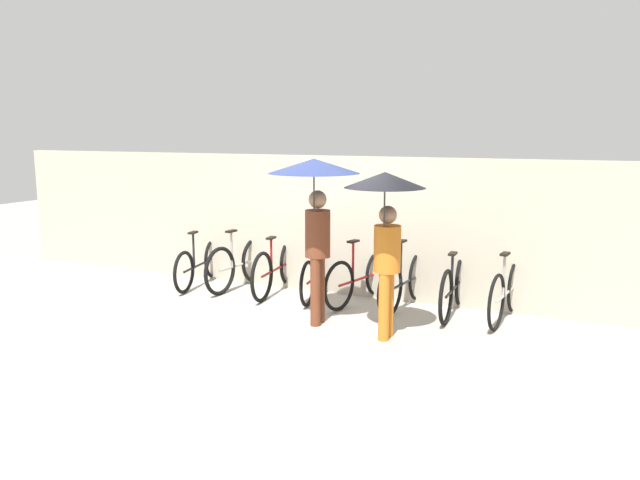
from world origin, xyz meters
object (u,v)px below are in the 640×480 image
at_px(parked_bicycle_2, 277,268).
at_px(parked_bicycle_4, 360,277).
at_px(parked_bicycle_1, 239,264).
at_px(parked_bicycle_3, 317,274).
at_px(parked_bicycle_7, 506,292).
at_px(pedestrian_leading, 315,191).
at_px(parked_bicycle_0, 200,264).
at_px(parked_bicycle_6, 454,287).
at_px(parked_bicycle_5, 406,281).
at_px(pedestrian_center, 386,211).

xyz_separation_m(parked_bicycle_2, parked_bicycle_4, (1.37, 0.01, -0.01)).
height_order(parked_bicycle_1, parked_bicycle_3, parked_bicycle_1).
height_order(parked_bicycle_7, pedestrian_leading, pedestrian_leading).
distance_m(parked_bicycle_2, parked_bicycle_3, 0.68).
relative_size(parked_bicycle_2, parked_bicycle_7, 1.09).
bearing_deg(parked_bicycle_0, parked_bicycle_1, -93.59).
bearing_deg(parked_bicycle_6, parked_bicycle_7, -90.87).
bearing_deg(parked_bicycle_5, parked_bicycle_0, 98.24).
height_order(parked_bicycle_5, parked_bicycle_7, parked_bicycle_7).
xyz_separation_m(parked_bicycle_2, parked_bicycle_7, (3.41, 0.00, -0.00)).
bearing_deg(parked_bicycle_5, parked_bicycle_6, -83.68).
bearing_deg(parked_bicycle_6, parked_bicycle_4, 88.25).
relative_size(parked_bicycle_2, parked_bicycle_4, 1.08).
bearing_deg(parked_bicycle_2, parked_bicycle_5, -95.89).
distance_m(parked_bicycle_3, pedestrian_leading, 1.95).
height_order(parked_bicycle_3, pedestrian_leading, pedestrian_leading).
xyz_separation_m(parked_bicycle_3, parked_bicycle_7, (2.73, -0.01, 0.03)).
bearing_deg(parked_bicycle_1, parked_bicycle_4, -86.15).
xyz_separation_m(parked_bicycle_2, parked_bicycle_3, (0.68, 0.02, -0.03)).
xyz_separation_m(parked_bicycle_3, pedestrian_leading, (0.56, -1.26, 1.37)).
xyz_separation_m(parked_bicycle_7, pedestrian_leading, (-2.18, -1.25, 1.34)).
height_order(parked_bicycle_5, pedestrian_leading, pedestrian_leading).
bearing_deg(parked_bicycle_4, parked_bicycle_1, 103.15).
xyz_separation_m(parked_bicycle_0, parked_bicycle_2, (1.37, 0.08, 0.04)).
bearing_deg(pedestrian_leading, parked_bicycle_3, -72.45).
bearing_deg(parked_bicycle_2, parked_bicycle_7, -95.98).
relative_size(parked_bicycle_2, parked_bicycle_6, 1.06).
bearing_deg(parked_bicycle_3, parked_bicycle_4, -99.11).
bearing_deg(pedestrian_leading, parked_bicycle_4, -102.04).
bearing_deg(parked_bicycle_5, parked_bicycle_4, 96.25).
distance_m(parked_bicycle_3, parked_bicycle_4, 0.69).
xyz_separation_m(parked_bicycle_5, pedestrian_center, (0.16, -1.42, 1.16)).
bearing_deg(parked_bicycle_0, parked_bicycle_3, -97.58).
height_order(parked_bicycle_2, parked_bicycle_7, parked_bicycle_7).
height_order(parked_bicycle_4, parked_bicycle_7, parked_bicycle_7).
xyz_separation_m(parked_bicycle_4, parked_bicycle_6, (1.36, -0.01, 0.01)).
xyz_separation_m(parked_bicycle_1, parked_bicycle_7, (4.09, 0.00, -0.00)).
xyz_separation_m(parked_bicycle_0, pedestrian_leading, (2.60, -1.17, 1.37)).
bearing_deg(parked_bicycle_3, parked_bicycle_5, -99.17).
bearing_deg(parked_bicycle_2, parked_bicycle_0, 87.31).
relative_size(parked_bicycle_2, parked_bicycle_5, 1.05).
distance_m(parked_bicycle_2, parked_bicycle_5, 2.05).
distance_m(parked_bicycle_6, parked_bicycle_7, 0.68).
height_order(parked_bicycle_3, parked_bicycle_4, parked_bicycle_4).
height_order(parked_bicycle_3, parked_bicycle_5, parked_bicycle_5).
xyz_separation_m(parked_bicycle_5, parked_bicycle_6, (0.68, -0.01, -0.01)).
bearing_deg(parked_bicycle_3, parked_bicycle_2, 82.77).
bearing_deg(parked_bicycle_2, parked_bicycle_4, -95.54).
bearing_deg(parked_bicycle_5, parked_bicycle_7, -83.26).
distance_m(parked_bicycle_2, parked_bicycle_6, 2.73).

